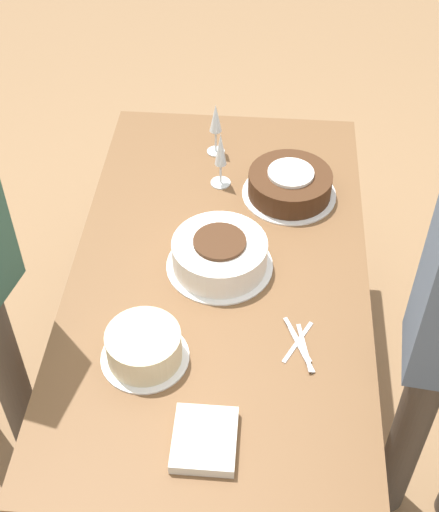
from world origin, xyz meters
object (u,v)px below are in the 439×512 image
(cake_center_white, at_px, (219,254))
(wine_glass_far, at_px, (216,121))
(cake_front_chocolate, at_px, (290,184))
(wine_glass_near, at_px, (221,153))
(cake_back_decorated, at_px, (144,347))

(cake_center_white, relative_size, wine_glass_far, 1.62)
(cake_front_chocolate, height_order, wine_glass_far, wine_glass_far)
(wine_glass_near, bearing_deg, wine_glass_far, 10.09)
(cake_back_decorated, xyz_separation_m, wine_glass_near, (0.79, -0.15, 0.08))
(wine_glass_far, bearing_deg, cake_back_decorated, 173.09)
(cake_center_white, distance_m, wine_glass_near, 0.42)
(cake_center_white, distance_m, cake_front_chocolate, 0.43)
(cake_center_white, bearing_deg, cake_back_decorated, 154.71)
(wine_glass_near, xyz_separation_m, wine_glass_far, (0.18, 0.03, 0.00))
(cake_center_white, bearing_deg, wine_glass_near, 3.81)
(cake_back_decorated, height_order, wine_glass_far, wine_glass_far)
(cake_center_white, height_order, wine_glass_far, wine_glass_far)
(wine_glass_near, height_order, wine_glass_far, wine_glass_near)
(cake_center_white, height_order, wine_glass_near, wine_glass_near)
(wine_glass_far, bearing_deg, cake_center_white, -174.24)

